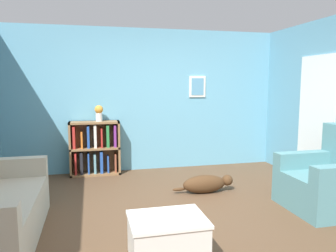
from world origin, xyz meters
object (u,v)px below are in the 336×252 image
(recliner_chair, at_px, (330,181))
(dog, at_px, (206,184))
(bookshelf, at_px, (95,148))
(coffee_table, at_px, (167,237))
(vase, at_px, (99,112))

(recliner_chair, distance_m, dog, 1.65)
(dog, bearing_deg, recliner_chair, -35.87)
(bookshelf, bearing_deg, recliner_chair, -39.03)
(coffee_table, relative_size, vase, 2.47)
(dog, bearing_deg, coffee_table, -120.45)
(bookshelf, relative_size, vase, 3.37)
(bookshelf, bearing_deg, dog, -41.48)
(bookshelf, bearing_deg, coffee_table, -79.03)
(vase, bearing_deg, recliner_chair, -39.70)
(recliner_chair, bearing_deg, vase, 140.30)
(vase, bearing_deg, bookshelf, 170.10)
(recliner_chair, relative_size, coffee_table, 1.52)
(recliner_chair, xyz_separation_m, vase, (-2.82, 2.34, 0.74))
(coffee_table, xyz_separation_m, vase, (-0.51, 3.06, 0.89))
(bookshelf, relative_size, recliner_chair, 0.90)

